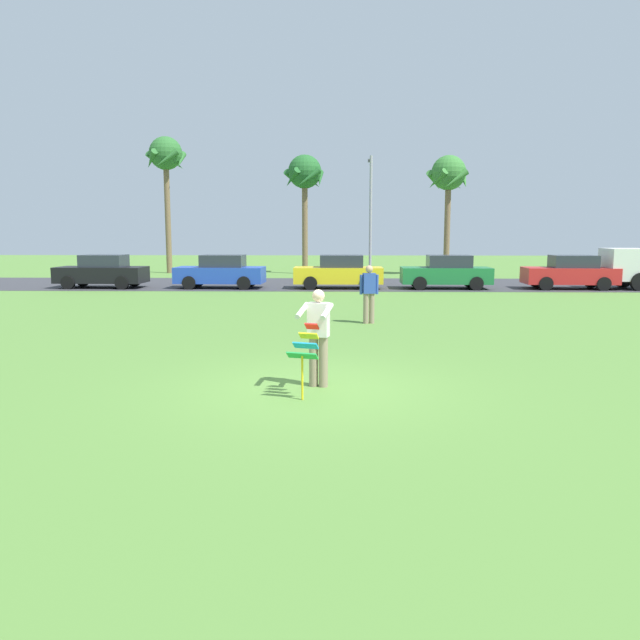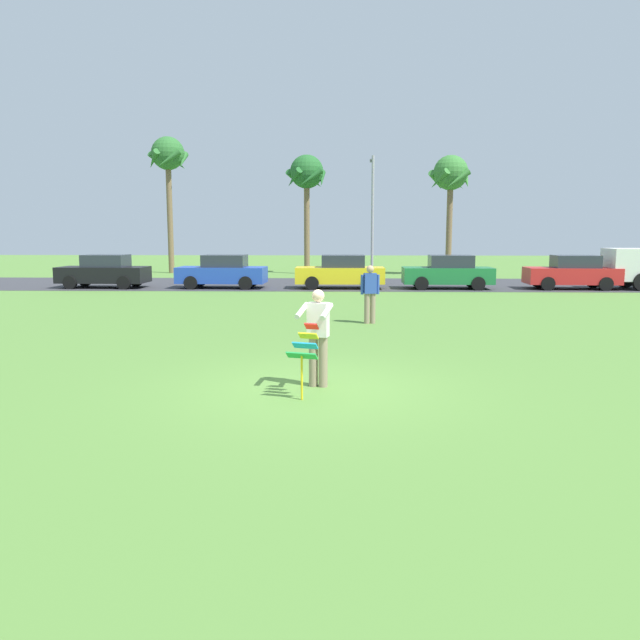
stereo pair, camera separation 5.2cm
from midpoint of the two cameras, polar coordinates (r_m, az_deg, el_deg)
ground_plane at (r=11.09m, az=-0.47°, el=-6.20°), size 120.00×120.00×0.00m
road_strip at (r=32.45m, az=0.90°, el=3.28°), size 120.00×8.00×0.01m
person_kite_flyer at (r=10.99m, az=-0.31°, el=-1.26°), size 0.66×0.74×1.73m
kite_held at (r=10.31m, az=-1.47°, el=-2.61°), size 0.53×0.71×1.21m
parked_car_black at (r=32.09m, az=-19.24°, el=4.15°), size 4.26×1.95×1.60m
parked_car_blue at (r=30.52m, az=-9.05°, el=4.32°), size 4.26×1.96×1.60m
parked_car_yellow at (r=30.00m, az=1.68°, el=4.35°), size 4.21×1.85×1.60m
parked_car_green at (r=30.44m, az=11.36°, el=4.25°), size 4.22×1.87×1.60m
parked_car_red at (r=31.95m, az=21.74°, el=4.01°), size 4.26×1.95×1.60m
palm_tree_left_near at (r=42.49m, az=-13.87°, el=13.99°), size 2.58×2.71×8.69m
palm_tree_right_near at (r=40.45m, az=-1.44°, el=12.92°), size 2.58×2.71×7.47m
palm_tree_centre_far at (r=39.82m, az=11.57°, el=12.58°), size 2.58×2.71×7.28m
streetlight_pole at (r=37.09m, az=4.57°, el=10.03°), size 0.24×1.65×7.00m
person_walker_near at (r=18.66m, az=4.40°, el=2.53°), size 0.56×0.28×1.73m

